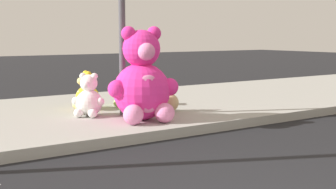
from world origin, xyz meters
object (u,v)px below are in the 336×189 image
plush_pink_large (143,83)px  plush_white (89,99)px  plush_yellow (86,94)px  plush_lime (126,91)px  plush_tan (169,100)px  sign_pole (122,11)px

plush_pink_large → plush_white: plush_pink_large is taller
plush_yellow → plush_lime: bearing=-2.6°
plush_yellow → plush_white: bearing=-110.8°
plush_tan → plush_lime: size_ratio=0.76×
sign_pole → plush_lime: size_ratio=4.74×
sign_pole → plush_tan: (0.82, -0.15, -1.49)m
plush_white → plush_yellow: bearing=69.2°
plush_pink_large → plush_yellow: plush_pink_large is taller
sign_pole → plush_lime: (0.51, 0.84, -1.43)m
sign_pole → plush_white: size_ratio=4.52×
sign_pole → plush_pink_large: size_ratio=2.20×
plush_tan → plush_yellow: size_ratio=0.75×
plush_lime → plush_tan: bearing=-72.8°
plush_pink_large → plush_lime: size_ratio=2.15×
sign_pole → plush_tan: bearing=-10.7°
plush_pink_large → plush_white: (-0.55, 0.79, -0.30)m
plush_pink_large → plush_tan: plush_pink_large is taller
plush_pink_large → plush_yellow: 1.53m
plush_pink_large → plush_lime: (0.48, 1.43, -0.31)m
plush_white → plush_pink_large: bearing=-54.9°
sign_pole → plush_white: sign_pole is taller
plush_lime → plush_yellow: bearing=177.4°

